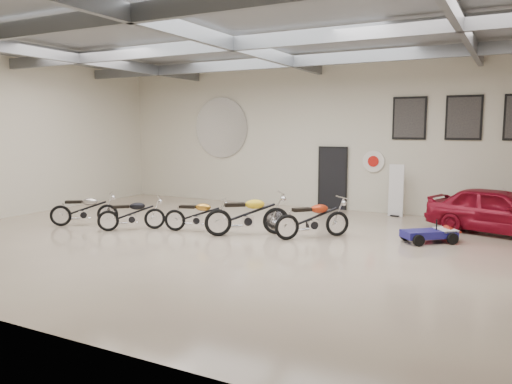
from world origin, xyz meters
The scene contains 18 objects.
floor centered at (0.00, 0.00, 0.00)m, with size 16.00×12.00×0.01m, color tan.
ceiling centered at (0.00, 0.00, 5.00)m, with size 16.00×12.00×0.01m, color slate.
back_wall centered at (0.00, 6.00, 2.50)m, with size 16.00×0.02×5.00m, color beige.
left_wall centered at (-8.00, 0.00, 2.50)m, with size 0.02×12.00×5.00m, color beige.
ceiling_beams centered at (0.00, 0.00, 4.75)m, with size 15.80×11.80×0.32m, color slate, non-canonical shape.
door centered at (0.50, 5.95, 1.05)m, with size 0.92×0.08×2.10m, color black.
logo_plaque centered at (-4.00, 5.95, 2.80)m, with size 2.30×0.06×1.16m, color silver, non-canonical shape.
poster_left centered at (3.00, 5.96, 3.10)m, with size 1.05×0.08×1.35m, color black, non-canonical shape.
poster_mid centered at (4.60, 5.96, 3.10)m, with size 1.05×0.08×1.35m, color black, non-canonical shape.
oil_sign centered at (1.90, 5.95, 1.70)m, with size 0.72×0.10×0.72m, color white, non-canonical shape.
banner_stand centered at (2.76, 5.50, 0.86)m, with size 0.47×0.19×1.73m, color white, non-canonical shape.
motorcycle_silver centered at (-4.83, -0.22, 0.48)m, with size 1.86×0.58×0.97m, color silver, non-canonical shape.
motorcycle_black centered at (-3.18, -0.09, 0.46)m, with size 1.77×0.55×0.92m, color silver, non-canonical shape.
motorcycle_gold centered at (-1.46, 0.57, 0.47)m, with size 1.81×0.56×0.94m, color silver, non-canonical shape.
motorcycle_yellow centered at (-0.05, 0.81, 0.57)m, with size 2.19×0.68×1.14m, color silver, non-canonical shape.
motorcycle_red centered at (1.59, 1.28, 0.52)m, with size 2.01×0.62×1.05m, color silver, non-canonical shape.
go_kart centered at (4.40, 2.22, 0.29)m, with size 1.59×0.72×0.58m, color navy, non-canonical shape.
vintage_car centered at (5.77, 4.00, 0.62)m, with size 3.65×1.47×1.24m, color maroon.
Camera 1 is at (6.10, -10.44, 2.78)m, focal length 35.00 mm.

